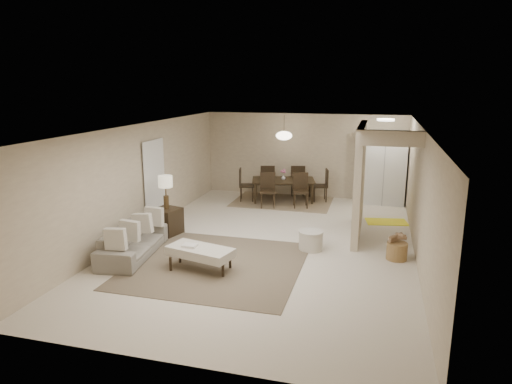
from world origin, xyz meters
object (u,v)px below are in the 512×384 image
(pantry_cabinet, at_px, (384,168))
(side_table, at_px, (167,221))
(wicker_basket, at_px, (397,251))
(ottoman_bench, at_px, (200,252))
(sofa, at_px, (133,242))
(dining_table, at_px, (283,190))
(round_pouf, at_px, (311,240))

(pantry_cabinet, xyz_separation_m, side_table, (-4.75, -4.10, -0.75))
(wicker_basket, bearing_deg, ottoman_bench, -157.11)
(sofa, distance_m, wicker_basket, 5.22)
(dining_table, bearing_deg, side_table, -131.91)
(sofa, bearing_deg, round_pouf, -76.08)
(pantry_cabinet, xyz_separation_m, wicker_basket, (0.28, -4.35, -0.88))
(round_pouf, height_order, wicker_basket, round_pouf)
(side_table, relative_size, wicker_basket, 1.51)
(sofa, relative_size, wicker_basket, 4.93)
(sofa, relative_size, ottoman_bench, 1.49)
(sofa, relative_size, round_pouf, 3.84)
(sofa, relative_size, side_table, 3.27)
(pantry_cabinet, height_order, ottoman_bench, pantry_cabinet)
(pantry_cabinet, distance_m, dining_table, 2.93)
(side_table, bearing_deg, wicker_basket, -2.89)
(side_table, xyz_separation_m, dining_table, (1.94, 3.65, 0.02))
(wicker_basket, bearing_deg, round_pouf, 176.52)
(ottoman_bench, relative_size, round_pouf, 2.57)
(side_table, bearing_deg, pantry_cabinet, 40.80)
(pantry_cabinet, xyz_separation_m, sofa, (-4.80, -5.54, -0.76))
(sofa, xyz_separation_m, side_table, (0.05, 1.44, 0.01))
(ottoman_bench, bearing_deg, side_table, 144.83)
(ottoman_bench, xyz_separation_m, wicker_basket, (3.52, 1.49, -0.18))
(sofa, height_order, dining_table, dining_table)
(side_table, distance_m, wicker_basket, 5.04)
(pantry_cabinet, distance_m, side_table, 6.32)
(pantry_cabinet, relative_size, side_table, 3.48)
(pantry_cabinet, height_order, round_pouf, pantry_cabinet)
(ottoman_bench, xyz_separation_m, side_table, (-1.51, 1.74, -0.05))
(sofa, bearing_deg, dining_table, -28.43)
(pantry_cabinet, xyz_separation_m, dining_table, (-2.81, -0.45, -0.73))
(wicker_basket, bearing_deg, pantry_cabinet, 93.74)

